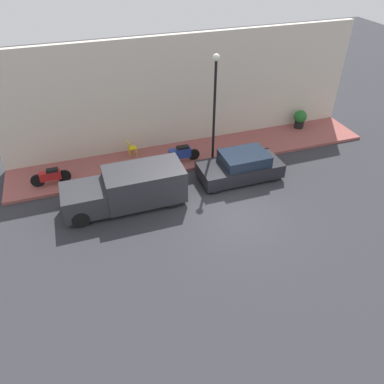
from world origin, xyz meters
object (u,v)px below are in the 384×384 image
Objects in this scene: cafe_chair at (131,147)px; streetlamp at (215,97)px; motorcycle_blue at (180,154)px; parked_car at (241,167)px; motorcycle_red at (51,176)px; delivery_van at (127,189)px; potted_plant at (300,118)px.

streetlamp is at bearing -114.57° from cafe_chair.
motorcycle_blue reaches higher than cafe_chair.
streetlamp is (1.73, 0.73, 2.82)m from parked_car.
motorcycle_red is at bearing 75.89° from parked_car.
delivery_van is at bearing 166.36° from cafe_chair.
cafe_chair is (1.73, 3.77, -2.83)m from streetlamp.
parked_car reaches higher than cafe_chair.
cafe_chair is (0.01, 9.80, -0.10)m from potted_plant.
cafe_chair is (1.33, -3.94, 0.05)m from motorcycle_red.
delivery_van is 2.48× the size of motorcycle_blue.
delivery_van is 3.90m from motorcycle_red.
parked_car is 1.89× the size of motorcycle_blue.
potted_plant is at bearing -84.51° from motorcycle_red.
streetlamp is 5.02m from cafe_chair.
parked_car is 2.18× the size of motorcycle_red.
potted_plant reaches higher than cafe_chair.
cafe_chair is at bearing 57.24° from motorcycle_blue.
motorcycle_red is at bearing 50.97° from delivery_van.
motorcycle_red is 2.19× the size of cafe_chair.
parked_car is 3.69× the size of potted_plant.
motorcycle_blue is at bearing 100.32° from potted_plant.
delivery_van is 4.84× the size of potted_plant.
streetlamp reaches higher than motorcycle_blue.
delivery_van is 11.36m from potted_plant.
cafe_chair is at bearing 89.94° from potted_plant.
potted_plant is (3.44, -5.30, 0.10)m from parked_car.
delivery_van is 0.97× the size of streetlamp.
potted_plant reaches higher than motorcycle_red.
motorcycle_red is 0.34× the size of streetlamp.
parked_car is at bearing -86.55° from delivery_van.
streetlamp is at bearing 22.92° from parked_car.
delivery_van is at bearing -129.03° from motorcycle_red.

